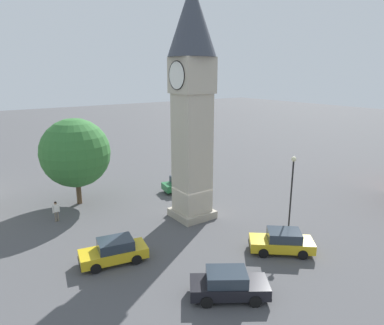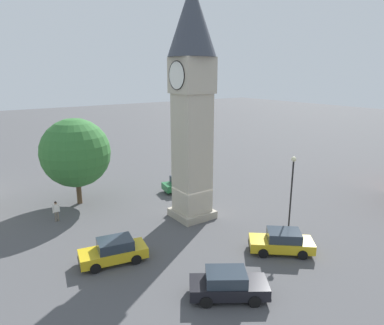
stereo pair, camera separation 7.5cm
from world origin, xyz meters
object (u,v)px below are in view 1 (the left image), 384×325
Objects in this scene: clock_tower at (192,86)px; car_red_corner at (229,284)px; tree at (75,153)px; car_white_side at (114,251)px; pedestrian at (56,210)px; car_blue_kerb at (282,242)px; car_silver_kerb at (183,184)px; lamp_post at (292,182)px.

clock_tower is 14.45m from car_red_corner.
car_red_corner is 18.53m from tree.
pedestrian reaches higher than car_white_side.
tree is at bearing -153.94° from car_blue_kerb.
clock_tower is 4.13× the size of car_red_corner.
pedestrian is (-5.45, -9.34, -9.48)m from clock_tower.
tree is (-8.31, -6.61, -5.79)m from clock_tower.
tree reaches higher than car_silver_kerb.
clock_tower is 12.96m from car_white_side.
car_white_side is 13.35m from lamp_post.
car_white_side is (-6.75, -3.51, 0.00)m from car_red_corner.
tree reaches higher than car_red_corner.
car_blue_kerb is 2.51× the size of pedestrian.
car_red_corner is at bearing 27.48° from car_white_side.
car_silver_kerb is (-5.69, 2.95, -9.73)m from clock_tower.
car_red_corner is 1.00× the size of car_white_side.
car_white_side is (2.93, -8.04, -9.73)m from clock_tower.
car_blue_kerb and car_red_corner have the same top height.
car_silver_kerb is 10.67m from tree.
lamp_post is (14.52, 11.17, -0.97)m from tree.
car_white_side is at bearing -7.24° from tree.
car_red_corner is 0.56× the size of tree.
clock_tower is 2.33× the size of tree.
car_silver_kerb is 2.58× the size of pedestrian.
clock_tower is at bearing -27.40° from car_silver_kerb.
clock_tower reaches higher than car_red_corner.
clock_tower reaches higher than tree.
car_red_corner and car_white_side have the same top height.
clock_tower reaches higher than car_silver_kerb.
tree is at bearing 172.76° from car_white_side.
car_red_corner is 7.60m from car_white_side.
pedestrian is 5.41m from tree.
car_silver_kerb is 0.77× the size of lamp_post.
tree reaches higher than car_white_side.
tree is (-16.47, -8.06, 3.94)m from car_blue_kerb.
pedestrian reaches higher than car_blue_kerb.
car_red_corner is 15.88m from pedestrian.
tree is at bearing -173.40° from car_red_corner.
car_blue_kerb is 18.76m from tree.
car_silver_kerb is at bearing 152.60° from clock_tower.
clock_tower is at bearing 38.49° from tree.
car_white_side is (-5.23, -9.48, 0.00)m from car_blue_kerb.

